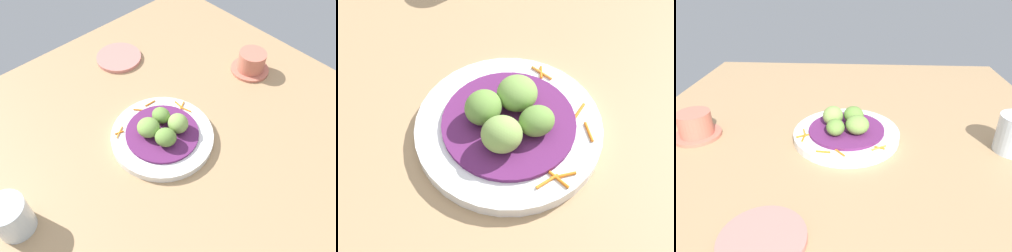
{
  "view_description": "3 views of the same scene",
  "coord_description": "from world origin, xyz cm",
  "views": [
    {
      "loc": [
        34.35,
        33.63,
        69.63
      ],
      "look_at": [
        -1.51,
        -4.96,
        6.09
      ],
      "focal_mm": 36.6,
      "sensor_mm": 36.0,
      "label": 1
    },
    {
      "loc": [
        -33.4,
        5.3,
        50.3
      ],
      "look_at": [
        -0.92,
        -4.75,
        4.98
      ],
      "focal_mm": 46.5,
      "sensor_mm": 36.0,
      "label": 2
    },
    {
      "loc": [
        3.21,
        -69.03,
        39.65
      ],
      "look_at": [
        -0.5,
        -7.05,
        6.15
      ],
      "focal_mm": 32.71,
      "sensor_mm": 36.0,
      "label": 3
    }
  ],
  "objects": [
    {
      "name": "cabbage_bed",
      "position": [
        -0.39,
        -5.41,
        4.28
      ],
      "size": [
        17.95,
        17.95,
        0.68
      ],
      "primitive_type": "cylinder",
      "color": "#60235B",
      "rests_on": "main_plate"
    },
    {
      "name": "guac_scoop_center",
      "position": [
        1.59,
        -2.43,
        6.75
      ],
      "size": [
        6.89,
        6.95,
        4.26
      ],
      "primitive_type": "ellipsoid",
      "rotation": [
        0.0,
        0.0,
        0.67
      ],
      "color": "olive",
      "rests_on": "cabbage_bed"
    },
    {
      "name": "guac_scoop_back",
      "position": [
        -2.38,
        -8.39,
        6.49
      ],
      "size": [
        4.89,
        5.33,
        3.74
      ],
      "primitive_type": "ellipsoid",
      "rotation": [
        0.0,
        0.0,
        0.16
      ],
      "color": "olive",
      "rests_on": "cabbage_bed"
    },
    {
      "name": "main_plate",
      "position": [
        -0.39,
        -5.41,
        2.97
      ],
      "size": [
        25.23,
        25.23,
        1.94
      ],
      "primitive_type": "cylinder",
      "color": "white",
      "rests_on": "table_surface"
    },
    {
      "name": "guac_scoop_right",
      "position": [
        -3.37,
        -3.43,
        6.92
      ],
      "size": [
        6.05,
        6.28,
        4.61
      ],
      "primitive_type": "ellipsoid",
      "rotation": [
        0.0,
        0.0,
        2.88
      ],
      "color": "#84A851",
      "rests_on": "cabbage_bed"
    },
    {
      "name": "guac_scoop_left",
      "position": [
        2.58,
        -7.39,
        6.76
      ],
      "size": [
        7.26,
        7.3,
        4.29
      ],
      "primitive_type": "ellipsoid",
      "rotation": [
        0.0,
        0.0,
        0.45
      ],
      "color": "#759E47",
      "rests_on": "cabbage_bed"
    },
    {
      "name": "carrot_garnish",
      "position": [
        -3.08,
        -11.53,
        4.14
      ],
      "size": [
        20.57,
        10.88,
        0.4
      ],
      "color": "orange",
      "rests_on": "main_plate"
    },
    {
      "name": "table_surface",
      "position": [
        0.0,
        0.0,
        1.0
      ],
      "size": [
        110.0,
        110.0,
        2.0
      ],
      "primitive_type": "cube",
      "color": "tan",
      "rests_on": "ground"
    }
  ]
}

